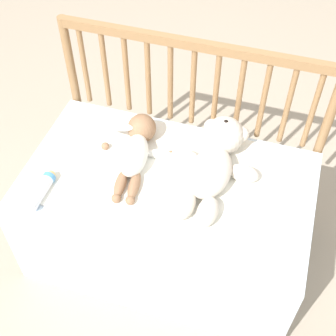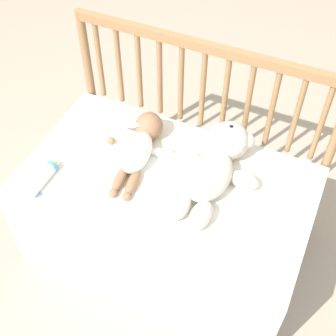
{
  "view_description": "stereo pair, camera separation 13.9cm",
  "coord_description": "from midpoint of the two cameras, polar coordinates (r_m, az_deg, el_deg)",
  "views": [
    {
      "loc": [
        0.33,
        -1.06,
        1.8
      ],
      "look_at": [
        0.0,
        0.01,
        0.52
      ],
      "focal_mm": 50.0,
      "sensor_mm": 36.0,
      "label": 1
    },
    {
      "loc": [
        0.46,
        -1.01,
        1.8
      ],
      "look_at": [
        0.0,
        0.01,
        0.52
      ],
      "focal_mm": 50.0,
      "sensor_mm": 36.0,
      "label": 2
    }
  ],
  "objects": [
    {
      "name": "baby",
      "position": [
        1.79,
        -1.19,
        2.65
      ],
      "size": [
        0.32,
        0.4,
        0.11
      ],
      "color": "white",
      "rests_on": "crib_mattress"
    },
    {
      "name": "crib_mattress",
      "position": [
        1.92,
        1.9,
        -6.1
      ],
      "size": [
        1.08,
        0.63,
        0.46
      ],
      "color": "silver",
      "rests_on": "ground_plane"
    },
    {
      "name": "ground_plane",
      "position": [
        2.12,
        1.74,
        -9.71
      ],
      "size": [
        12.0,
        12.0,
        0.0
      ],
      "primitive_type": "plane",
      "color": "tan"
    },
    {
      "name": "baby_bottle",
      "position": [
        1.77,
        -12.79,
        -1.14
      ],
      "size": [
        0.05,
        0.17,
        0.05
      ],
      "color": "white",
      "rests_on": "crib_mattress"
    },
    {
      "name": "blanket",
      "position": [
        1.75,
        2.87,
        -1.15
      ],
      "size": [
        0.84,
        0.54,
        0.01
      ],
      "color": "white",
      "rests_on": "crib_mattress"
    },
    {
      "name": "teddy_bear",
      "position": [
        1.73,
        8.16,
        0.29
      ],
      "size": [
        0.34,
        0.48,
        0.15
      ],
      "color": "silver",
      "rests_on": "crib_mattress"
    },
    {
      "name": "crib_rail",
      "position": [
        1.87,
        6.32,
        8.27
      ],
      "size": [
        1.08,
        0.04,
        0.86
      ],
      "color": "#997047",
      "rests_on": "ground_plane"
    }
  ]
}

